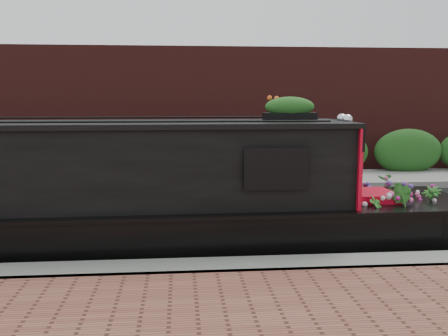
{
  "coord_description": "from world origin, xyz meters",
  "views": [
    {
      "loc": [
        -0.15,
        -9.45,
        2.37
      ],
      "look_at": [
        0.64,
        -0.6,
        1.12
      ],
      "focal_mm": 40.0,
      "sensor_mm": 36.0,
      "label": 1
    }
  ],
  "objects": [
    {
      "name": "ground",
      "position": [
        0.0,
        0.0,
        0.0
      ],
      "size": [
        80.0,
        80.0,
        0.0
      ],
      "primitive_type": "plane",
      "color": "black",
      "rests_on": "ground"
    },
    {
      "name": "near_bank_coping",
      "position": [
        0.0,
        -3.3,
        0.0
      ],
      "size": [
        40.0,
        0.6,
        0.5
      ],
      "primitive_type": "cube",
      "color": "slate",
      "rests_on": "ground"
    },
    {
      "name": "far_bank_path",
      "position": [
        0.0,
        4.2,
        0.0
      ],
      "size": [
        40.0,
        2.4,
        0.34
      ],
      "primitive_type": "cube",
      "color": "gray",
      "rests_on": "ground"
    },
    {
      "name": "far_hedge",
      "position": [
        0.0,
        5.1,
        0.0
      ],
      "size": [
        40.0,
        1.1,
        2.8
      ],
      "primitive_type": "cube",
      "color": "#20501A",
      "rests_on": "ground"
    },
    {
      "name": "far_brick_wall",
      "position": [
        0.0,
        7.2,
        0.0
      ],
      "size": [
        40.0,
        1.0,
        8.0
      ],
      "primitive_type": "cube",
      "color": "#4A1B19",
      "rests_on": "ground"
    },
    {
      "name": "narrowboat",
      "position": [
        -1.37,
        -1.8,
        0.77
      ],
      "size": [
        11.08,
        2.12,
        2.59
      ],
      "rotation": [
        0.0,
        0.0,
        0.02
      ],
      "color": "black",
      "rests_on": "ground"
    }
  ]
}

